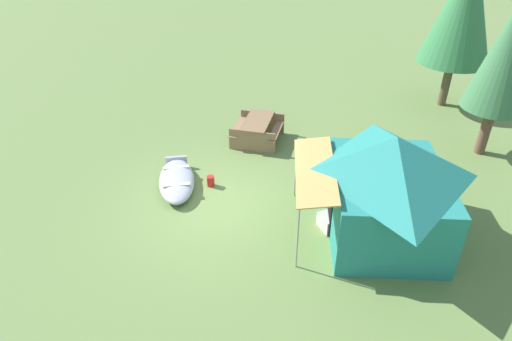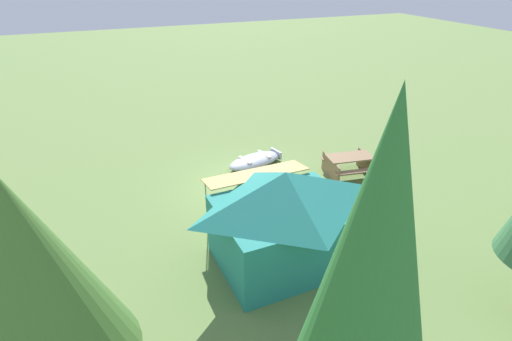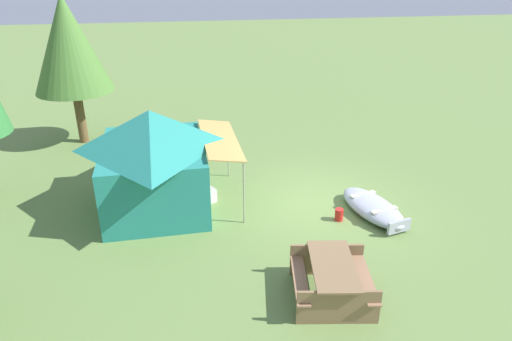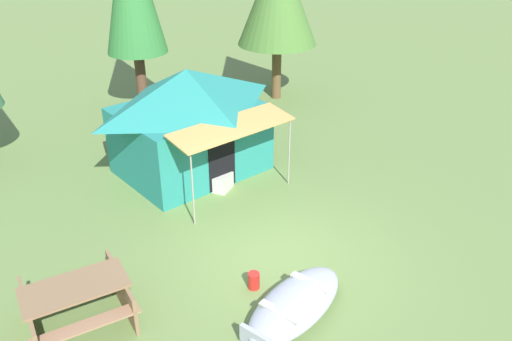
# 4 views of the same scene
# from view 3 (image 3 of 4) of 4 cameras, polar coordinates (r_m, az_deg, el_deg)

# --- Properties ---
(ground_plane) EXTENTS (80.00, 80.00, 0.00)m
(ground_plane) POSITION_cam_3_polar(r_m,az_deg,el_deg) (12.86, 7.12, -4.13)
(ground_plane) COLOR olive
(beached_rowboat) EXTENTS (2.48, 1.52, 0.42)m
(beached_rowboat) POSITION_cam_3_polar(r_m,az_deg,el_deg) (12.54, 14.23, -4.42)
(beached_rowboat) COLOR #A2A8B6
(beached_rowboat) RESTS_ON ground_plane
(canvas_cabin_tent) EXTENTS (3.70, 3.75, 2.69)m
(canvas_cabin_tent) POSITION_cam_3_polar(r_m,az_deg,el_deg) (12.43, -12.49, 1.55)
(canvas_cabin_tent) COLOR #248277
(canvas_cabin_tent) RESTS_ON ground_plane
(picnic_table) EXTENTS (1.89, 1.77, 0.78)m
(picnic_table) POSITION_cam_3_polar(r_m,az_deg,el_deg) (9.43, 9.38, -12.80)
(picnic_table) COLOR olive
(picnic_table) RESTS_ON ground_plane
(cooler_box) EXTENTS (0.65, 0.58, 0.39)m
(cooler_box) POSITION_cam_3_polar(r_m,az_deg,el_deg) (12.94, -6.15, -2.90)
(cooler_box) COLOR silver
(cooler_box) RESTS_ON ground_plane
(fuel_can) EXTENTS (0.23, 0.23, 0.32)m
(fuel_can) POSITION_cam_3_polar(r_m,az_deg,el_deg) (12.13, 10.20, -5.38)
(fuel_can) COLOR red
(fuel_can) RESTS_ON ground_plane
(pine_tree_side) EXTENTS (2.64, 2.64, 5.15)m
(pine_tree_side) POSITION_cam_3_polar(r_m,az_deg,el_deg) (17.29, -22.11, 14.21)
(pine_tree_side) COLOR brown
(pine_tree_side) RESTS_ON ground_plane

